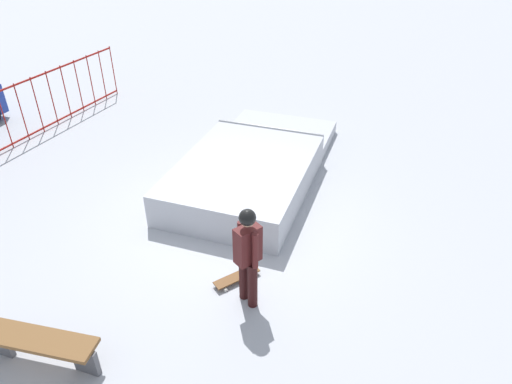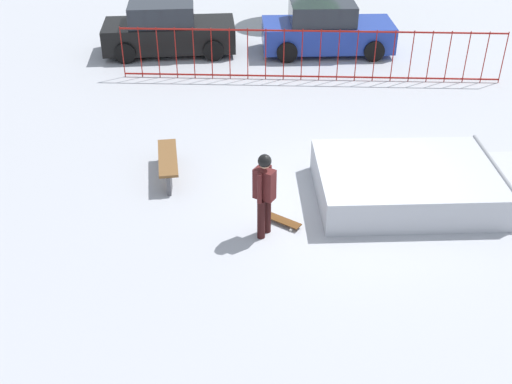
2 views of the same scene
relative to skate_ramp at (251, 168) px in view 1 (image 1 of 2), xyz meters
The scene contains 5 objects.
ground_plane 1.77m from the skate_ramp, behind, with size 60.00×60.00×0.00m, color #A8AAB2.
skate_ramp is the anchor object (origin of this frame).
skater 3.69m from the skate_ramp, 161.24° to the right, with size 0.44×0.39×1.73m.
skateboard 3.19m from the skate_ramp, 164.83° to the right, with size 0.76×0.64×0.09m.
park_bench 5.51m from the skate_ramp, 168.95° to the left, with size 0.57×1.65×0.48m.
Camera 1 is at (-6.58, -2.78, 5.35)m, focal length 32.54 mm.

